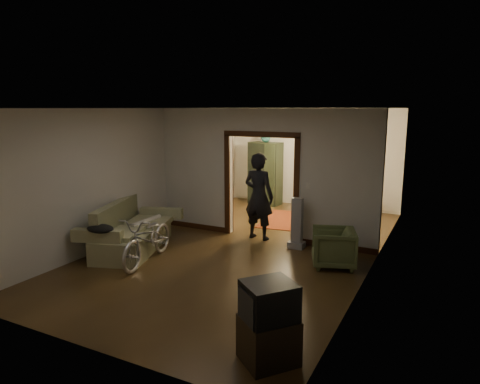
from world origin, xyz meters
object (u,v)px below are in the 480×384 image
Objects in this scene: armchair at (333,248)px; desk at (345,202)px; sofa at (133,227)px; locker at (265,174)px; person at (259,196)px; bicycle at (148,238)px.

armchair is 3.96m from desk.
sofa is 5.09m from locker.
person is 3.44m from locker.
bicycle is at bearing -81.12° from locker.
person is at bearing 50.79° from bicycle.
bicycle is at bearing -48.80° from sofa.
person is at bearing -96.47° from desk.
person is (1.93, 1.82, 0.46)m from sofa.
bicycle is at bearing 67.72° from person.
desk is (2.42, -0.20, -0.57)m from locker.
bicycle is 3.37m from armchair.
armchair is 2.16m from person.
sofa is 2.26× the size of desk.
sofa is 1.13× the size of locker.
armchair is 0.41× the size of locker.
desk is at bearing 54.72° from bicycle.
armchair is (3.09, 1.34, -0.11)m from bicycle.
sofa is 2.69m from person.
person reaches higher than sofa.
locker reaches higher than bicycle.
sofa reaches higher than armchair.
sofa reaches higher than desk.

